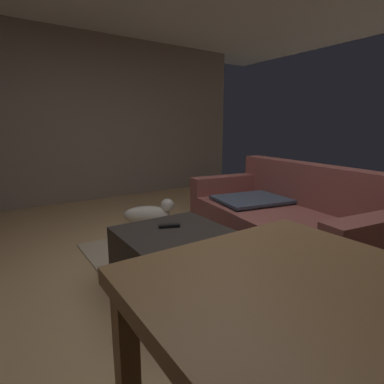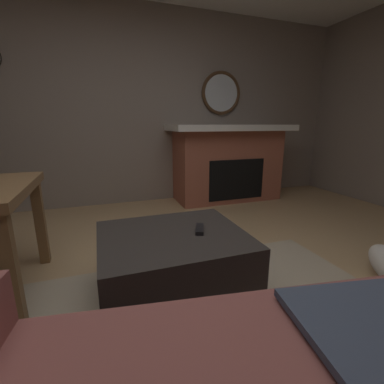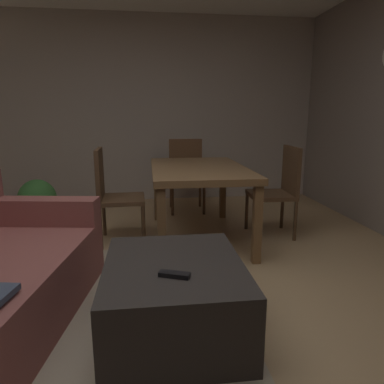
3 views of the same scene
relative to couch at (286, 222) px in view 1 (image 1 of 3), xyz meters
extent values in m
plane|color=tan|center=(0.07, -0.94, -0.30)|extent=(8.03, 8.03, 0.00)
cube|color=gray|center=(-3.28, -0.94, 1.01)|extent=(0.12, 5.64, 2.61)
cube|color=tan|center=(0.02, -0.63, -0.29)|extent=(2.60, 2.00, 0.01)
cube|color=#8C4C47|center=(0.00, -0.06, -0.09)|extent=(2.12, 1.25, 0.42)
cube|color=#8C4C47|center=(0.05, 0.32, 0.33)|extent=(2.01, 0.50, 0.41)
cube|color=#8C4C47|center=(0.90, -0.20, 0.22)|extent=(0.32, 0.98, 0.20)
cube|color=#8C4C47|center=(-0.90, 0.08, 0.22)|extent=(0.32, 0.98, 0.20)
cube|color=#3D475B|center=(-0.40, 0.00, 0.15)|extent=(0.70, 0.91, 0.03)
cube|color=#2D2826|center=(0.02, -1.19, -0.08)|extent=(0.90, 0.77, 0.43)
cube|color=black|center=(-0.16, -1.18, 0.14)|extent=(0.11, 0.17, 0.02)
cube|color=brown|center=(0.90, -1.16, 0.04)|extent=(0.07, 0.07, 0.68)
cube|color=brown|center=(0.90, -1.96, 0.04)|extent=(0.07, 0.07, 0.68)
ellipsoid|color=silver|center=(-1.42, -0.78, -0.14)|extent=(0.47, 0.58, 0.21)
sphere|color=silver|center=(-1.29, -0.57, -0.03)|extent=(0.16, 0.16, 0.16)
camera|label=1|loc=(1.75, -2.27, 0.89)|focal=28.18mm
camera|label=2|loc=(0.42, 0.32, 0.80)|focal=24.97mm
camera|label=3|loc=(-1.80, -1.07, 0.94)|focal=32.52mm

